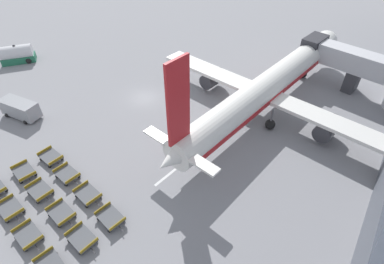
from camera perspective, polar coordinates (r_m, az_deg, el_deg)
ground_plane at (r=43.50m, az=-9.04°, el=6.49°), size 500.00×500.00×0.00m
jet_bridge at (r=48.35m, az=30.93°, el=9.81°), size 16.99×6.21×6.14m
airplane at (r=39.75m, az=14.22°, el=8.31°), size 32.47×38.73×13.69m
fuel_tanker_primary at (r=59.73m, az=-31.29°, el=12.36°), size 6.72×8.07×3.06m
service_van at (r=44.63m, az=-29.95°, el=3.91°), size 5.45×3.07×2.29m
baggage_dolly_row_near_col_b at (r=33.35m, az=-31.32°, el=-12.38°), size 3.27×2.05×0.92m
baggage_dolly_row_near_col_c at (r=30.69m, az=-28.74°, el=-16.90°), size 3.27×2.05×0.92m
baggage_dolly_row_mid_a_col_a at (r=36.16m, az=-29.36°, el=-6.64°), size 3.29×2.15×0.92m
baggage_dolly_row_mid_a_col_b at (r=33.53m, az=-26.99°, el=-9.93°), size 3.25×2.00×0.92m
baggage_dolly_row_mid_a_col_c at (r=30.89m, az=-23.64°, el=-13.99°), size 3.26×2.05×0.92m
baggage_dolly_row_mid_a_col_d at (r=28.70m, az=-20.24°, el=-18.50°), size 3.26×2.02×0.92m
baggage_dolly_row_mid_b_col_a at (r=36.57m, az=-25.30°, el=-4.32°), size 3.24×1.97×0.92m
baggage_dolly_row_mid_b_col_b at (r=33.94m, az=-22.69°, el=-7.45°), size 3.25×2.00×0.92m
baggage_dolly_row_mid_b_col_c at (r=31.40m, az=-19.23°, el=-11.16°), size 3.26×2.04×0.92m
baggage_dolly_row_mid_b_col_d at (r=29.16m, az=-15.27°, el=-15.44°), size 3.28×2.10×0.92m
stand_guidance_stripe at (r=36.52m, az=4.82°, el=-0.72°), size 2.61×20.58×0.01m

